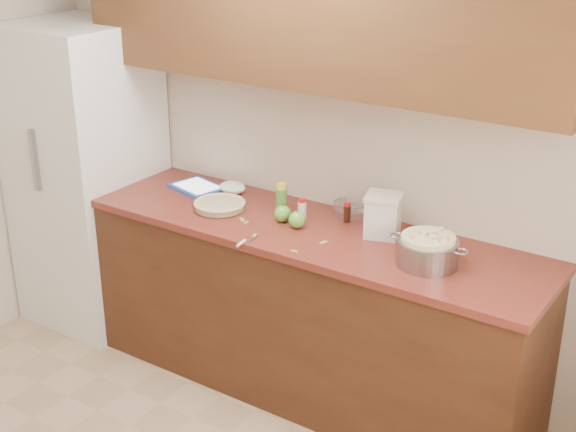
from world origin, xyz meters
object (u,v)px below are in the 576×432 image
Objects in this scene: colander at (427,251)px; flour_canister at (383,215)px; pie at (220,205)px; tablet at (197,187)px.

flour_canister reaches higher than colander.
pie is 1.18m from colander.
flour_canister is 1.17m from tablet.
colander reaches higher than pie.
pie is at bearing -168.60° from flour_canister.
pie is 0.34m from tablet.
flour_canister reaches higher than tablet.
flour_canister is at bearing 11.40° from pie.
pie is 0.76× the size of colander.
tablet is (-1.16, -0.00, -0.10)m from flour_canister.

